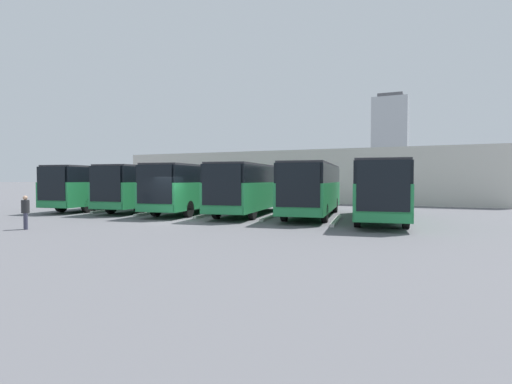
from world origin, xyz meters
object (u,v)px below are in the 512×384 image
object	(u,v)px
bus_0	(380,188)
bus_1	(313,187)
bus_3	(195,186)
bus_5	(105,186)
pedestrian	(25,211)
bus_2	(251,187)
bus_4	(151,186)

from	to	relation	value
bus_0	bus_1	xyz separation A→B (m)	(4.21, -1.04, 0.00)
bus_1	bus_3	world-z (taller)	same
bus_5	pedestrian	distance (m)	12.98
bus_2	bus_4	bearing A→B (deg)	-9.37
bus_0	pedestrian	size ratio (longest dim) A/B	7.12
bus_5	bus_2	bearing A→B (deg)	173.25
bus_0	bus_5	world-z (taller)	same
bus_3	pedestrian	bearing A→B (deg)	71.34
bus_1	bus_4	size ratio (longest dim) A/B	1.00
bus_1	pedestrian	distance (m)	15.88
bus_3	pedestrian	world-z (taller)	bus_3
bus_5	pedestrian	xyz separation A→B (m)	(-6.33, 11.29, -0.99)
bus_3	pedestrian	distance (m)	11.52
pedestrian	bus_0	bearing A→B (deg)	70.19
bus_4	bus_5	size ratio (longest dim) A/B	1.00
bus_3	pedestrian	size ratio (longest dim) A/B	7.12
bus_0	bus_4	xyz separation A→B (m)	(16.82, -0.94, 0.00)
bus_0	bus_1	distance (m)	4.33
bus_0	bus_2	distance (m)	8.45
bus_3	bus_4	bearing A→B (deg)	-14.94
bus_0	bus_1	size ratio (longest dim) A/B	1.00
bus_3	pedestrian	xyz separation A→B (m)	(2.08, 11.29, -0.99)
bus_4	bus_5	bearing A→B (deg)	-1.54
bus_2	bus_4	world-z (taller)	same
bus_2	bus_4	xyz separation A→B (m)	(8.41, -0.17, 0.00)
bus_1	bus_4	world-z (taller)	same
bus_3	bus_4	world-z (taller)	same
bus_0	bus_4	size ratio (longest dim) A/B	1.00
bus_1	bus_5	world-z (taller)	same
bus_2	bus_3	bearing A→B (deg)	-3.78
bus_4	pedestrian	bearing A→B (deg)	92.01
bus_2	bus_3	world-z (taller)	same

